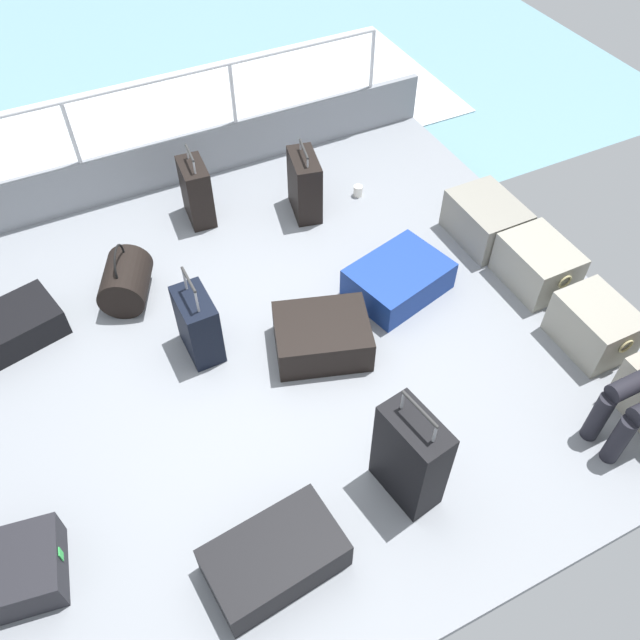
{
  "coord_description": "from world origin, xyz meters",
  "views": [
    {
      "loc": [
        2.81,
        -0.93,
        3.64
      ],
      "look_at": [
        0.13,
        0.4,
        0.25
      ],
      "focal_mm": 36.45,
      "sensor_mm": 36.0,
      "label": 1
    }
  ],
  "objects": [
    {
      "name": "paper_cup",
      "position": [
        -1.26,
        1.46,
        0.05
      ],
      "size": [
        0.08,
        0.08,
        0.1
      ],
      "primitive_type": "cylinder",
      "color": "white",
      "rests_on": "ground_plane"
    },
    {
      "name": "ground_plane",
      "position": [
        0.0,
        0.0,
        -0.03
      ],
      "size": [
        4.4,
        5.2,
        0.06
      ],
      "primitive_type": "cube",
      "color": "gray"
    },
    {
      "name": "suitcase_4",
      "position": [
        -0.2,
        -0.38,
        0.25
      ],
      "size": [
        0.39,
        0.23,
        0.7
      ],
      "color": "black",
      "rests_on": "ground_plane"
    },
    {
      "name": "suitcase_8",
      "position": [
        -1.28,
        0.95,
        0.27
      ],
      "size": [
        0.46,
        0.3,
        0.64
      ],
      "color": "black",
      "rests_on": "ground_plane"
    },
    {
      "name": "railing_port",
      "position": [
        -2.17,
        0.0,
        0.78
      ],
      "size": [
        0.04,
        4.2,
        1.02
      ],
      "color": "silver",
      "rests_on": "ground_plane"
    },
    {
      "name": "suitcase_5",
      "position": [
        -0.89,
        -1.61,
        0.11
      ],
      "size": [
        0.61,
        0.84,
        0.22
      ],
      "color": "black",
      "rests_on": "ground_plane"
    },
    {
      "name": "sea_wake",
      "position": [
        -3.6,
        0.0,
        -0.34
      ],
      "size": [
        12.0,
        12.0,
        0.01
      ],
      "color": "#6B99A8",
      "rests_on": "ground_plane"
    },
    {
      "name": "suitcase_1",
      "position": [
        -0.08,
        1.17,
        0.12
      ],
      "size": [
        0.7,
        0.83,
        0.25
      ],
      "color": "navy",
      "rests_on": "ground_plane"
    },
    {
      "name": "suitcase_6",
      "position": [
        1.47,
        -0.55,
        0.12
      ],
      "size": [
        0.51,
        0.78,
        0.24
      ],
      "color": "black",
      "rests_on": "ground_plane"
    },
    {
      "name": "duffel_bag",
      "position": [
        -0.93,
        -0.71,
        0.18
      ],
      "size": [
        0.56,
        0.5,
        0.5
      ],
      "color": "black",
      "rests_on": "ground_plane"
    },
    {
      "name": "cargo_crate_1",
      "position": [
        0.31,
        2.18,
        0.18
      ],
      "size": [
        0.6,
        0.44,
        0.35
      ],
      "color": "gray",
      "rests_on": "ground_plane"
    },
    {
      "name": "cargo_crate_0",
      "position": [
        -0.3,
        2.13,
        0.18
      ],
      "size": [
        0.65,
        0.46,
        0.35
      ],
      "color": "gray",
      "rests_on": "ground_plane"
    },
    {
      "name": "suitcase_0",
      "position": [
        0.9,
        -1.89,
        0.12
      ],
      "size": [
        0.54,
        0.68,
        0.23
      ],
      "color": "black",
      "rests_on": "ground_plane"
    },
    {
      "name": "cargo_crate_2",
      "position": [
        0.99,
        2.13,
        0.19
      ],
      "size": [
        0.57,
        0.4,
        0.37
      ],
      "color": "gray",
      "rests_on": "ground_plane"
    },
    {
      "name": "suitcase_2",
      "position": [
        0.19,
        0.39,
        0.14
      ],
      "size": [
        0.69,
        0.78,
        0.27
      ],
      "color": "black",
      "rests_on": "ground_plane"
    },
    {
      "name": "suitcase_7",
      "position": [
        1.37,
        0.35,
        0.35
      ],
      "size": [
        0.45,
        0.29,
        0.84
      ],
      "color": "black",
      "rests_on": "ground_plane"
    },
    {
      "name": "gunwale_port",
      "position": [
        -2.17,
        0.0,
        0.23
      ],
      "size": [
        0.06,
        5.2,
        0.45
      ],
      "primitive_type": "cube",
      "color": "gray",
      "rests_on": "ground_plane"
    },
    {
      "name": "suitcase_3",
      "position": [
        -1.6,
        0.1,
        0.27
      ],
      "size": [
        0.39,
        0.23,
        0.66
      ],
      "color": "black",
      "rests_on": "ground_plane"
    }
  ]
}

